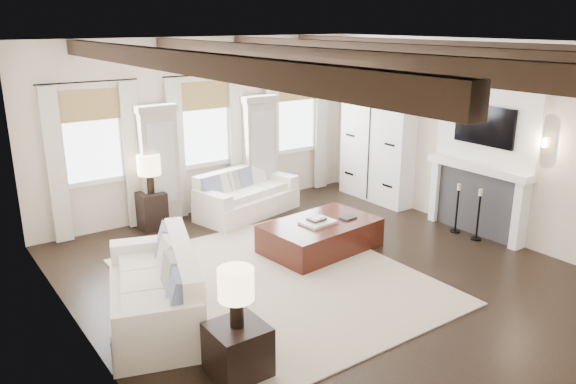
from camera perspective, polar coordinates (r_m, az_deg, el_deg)
ground at (r=7.97m, az=4.53°, el=-8.86°), size 7.50×7.50×0.00m
room_shell at (r=8.48m, az=4.85°, el=6.23°), size 6.54×7.54×3.22m
area_rug at (r=7.89m, az=-0.86°, el=-8.98°), size 3.56×4.19×0.02m
sofa_back at (r=10.46m, az=-4.39°, el=-0.39°), size 2.11×1.32×0.84m
sofa_left at (r=6.98m, az=-13.01°, el=-9.83°), size 1.61×2.36×0.93m
ottoman at (r=8.85m, az=3.31°, el=-4.47°), size 1.86×1.27×0.46m
tray at (r=8.70m, az=3.05°, el=-3.08°), size 0.53×0.43×0.04m
book_lower at (r=8.71m, az=2.92°, el=-2.77°), size 0.28×0.22×0.04m
book_upper at (r=8.65m, az=2.97°, el=-2.65°), size 0.24×0.19×0.03m
book_loose at (r=8.94m, az=6.09°, el=-2.62°), size 0.26×0.20×0.03m
side_table_front at (r=5.92m, az=-5.12°, el=-15.71°), size 0.55×0.55×0.55m
lamp_front at (r=5.57m, az=-5.31°, el=-9.64°), size 0.36×0.36×0.62m
side_table_back at (r=9.97m, az=-13.64°, el=-1.85°), size 0.43×0.43×0.65m
lamp_back at (r=9.75m, az=-13.96°, el=2.48°), size 0.39×0.39×0.67m
candlestick_near at (r=9.70m, az=18.74°, el=-2.60°), size 0.18×0.18×0.87m
candlestick_far at (r=9.94m, az=16.77°, el=-1.98°), size 0.17×0.17×0.86m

